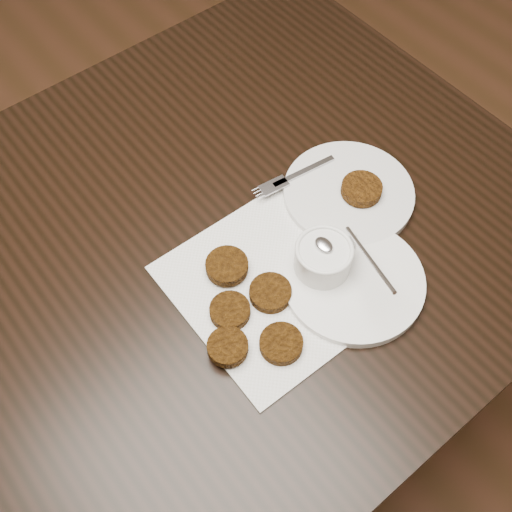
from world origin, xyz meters
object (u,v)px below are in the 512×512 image
Objects in this scene: sauce_ramekin at (325,248)px; plate_with_patty at (349,190)px; table at (160,379)px; napkin at (277,282)px; plate_empty at (353,281)px.

sauce_ramekin reaches higher than plate_with_patty.
table is 6.64× the size of plate_with_patty.
plate_with_patty is at bearing 15.07° from napkin.
plate_with_patty reaches higher than table.
napkin is at bearing 158.57° from sauce_ramekin.
napkin is 0.09m from sauce_ramekin.
table is 0.51m from plate_empty.
table is 6.64× the size of plate_empty.
plate_with_patty is 1.00× the size of plate_empty.
sauce_ramekin is at bearing 116.50° from plate_empty.
sauce_ramekin is 0.56× the size of plate_empty.
plate_with_patty is (0.38, -0.08, 0.39)m from table.
table is at bearing 147.08° from sauce_ramekin.
plate_with_patty is 0.17m from plate_empty.
napkin is at bearing -164.93° from plate_with_patty.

